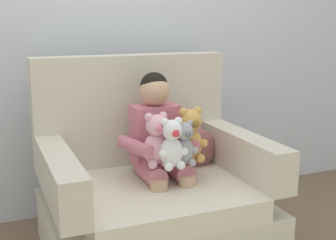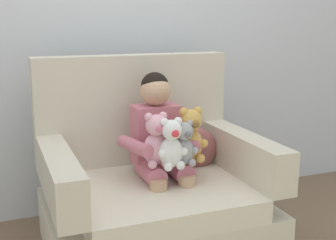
{
  "view_description": "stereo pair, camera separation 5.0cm",
  "coord_description": "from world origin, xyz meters",
  "px_view_note": "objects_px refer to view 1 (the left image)",
  "views": [
    {
      "loc": [
        -0.82,
        -2.16,
        1.27
      ],
      "look_at": [
        0.06,
        -0.05,
        0.76
      ],
      "focal_mm": 48.02,
      "sensor_mm": 36.0,
      "label": 1
    },
    {
      "loc": [
        -0.78,
        -2.18,
        1.27
      ],
      "look_at": [
        0.06,
        -0.05,
        0.76
      ],
      "focal_mm": 48.02,
      "sensor_mm": 36.0,
      "label": 2
    }
  ],
  "objects_px": {
    "plush_pink": "(156,141)",
    "plush_honey": "(191,136)",
    "armchair": "(151,192)",
    "seated_child": "(159,140)",
    "throw_pillow": "(195,149)",
    "plush_white": "(172,145)",
    "plush_grey": "(184,145)"
  },
  "relations": [
    {
      "from": "plush_pink",
      "to": "plush_honey",
      "type": "distance_m",
      "value": 0.2
    },
    {
      "from": "armchair",
      "to": "seated_child",
      "type": "relative_size",
      "value": 1.42
    },
    {
      "from": "seated_child",
      "to": "plush_pink",
      "type": "bearing_deg",
      "value": -125.92
    },
    {
      "from": "armchair",
      "to": "plush_honey",
      "type": "relative_size",
      "value": 3.89
    },
    {
      "from": "plush_pink",
      "to": "throw_pillow",
      "type": "distance_m",
      "value": 0.43
    },
    {
      "from": "seated_child",
      "to": "plush_pink",
      "type": "height_order",
      "value": "seated_child"
    },
    {
      "from": "seated_child",
      "to": "throw_pillow",
      "type": "bearing_deg",
      "value": 11.65
    },
    {
      "from": "throw_pillow",
      "to": "plush_honey",
      "type": "bearing_deg",
      "value": -121.65
    },
    {
      "from": "plush_white",
      "to": "throw_pillow",
      "type": "xyz_separation_m",
      "value": [
        0.28,
        0.29,
        -0.13
      ]
    },
    {
      "from": "seated_child",
      "to": "plush_pink",
      "type": "relative_size",
      "value": 2.86
    },
    {
      "from": "plush_pink",
      "to": "armchair",
      "type": "bearing_deg",
      "value": 77.39
    },
    {
      "from": "armchair",
      "to": "plush_pink",
      "type": "height_order",
      "value": "armchair"
    },
    {
      "from": "plush_honey",
      "to": "plush_white",
      "type": "xyz_separation_m",
      "value": [
        -0.14,
        -0.07,
        -0.01
      ]
    },
    {
      "from": "plush_grey",
      "to": "plush_pink",
      "type": "relative_size",
      "value": 0.84
    },
    {
      "from": "seated_child",
      "to": "plush_grey",
      "type": "relative_size",
      "value": 3.38
    },
    {
      "from": "plush_grey",
      "to": "plush_white",
      "type": "distance_m",
      "value": 0.08
    },
    {
      "from": "seated_child",
      "to": "throw_pillow",
      "type": "xyz_separation_m",
      "value": [
        0.27,
        0.1,
        -0.11
      ]
    },
    {
      "from": "plush_grey",
      "to": "plush_honey",
      "type": "relative_size",
      "value": 0.81
    },
    {
      "from": "plush_grey",
      "to": "plush_white",
      "type": "xyz_separation_m",
      "value": [
        -0.08,
        -0.02,
        0.01
      ]
    },
    {
      "from": "plush_white",
      "to": "throw_pillow",
      "type": "distance_m",
      "value": 0.42
    },
    {
      "from": "plush_honey",
      "to": "plush_pink",
      "type": "bearing_deg",
      "value": -169.03
    },
    {
      "from": "plush_honey",
      "to": "plush_white",
      "type": "bearing_deg",
      "value": -143.39
    },
    {
      "from": "plush_grey",
      "to": "plush_honey",
      "type": "distance_m",
      "value": 0.08
    },
    {
      "from": "plush_grey",
      "to": "plush_honey",
      "type": "bearing_deg",
      "value": 28.06
    },
    {
      "from": "armchair",
      "to": "plush_white",
      "type": "relative_size",
      "value": 4.36
    },
    {
      "from": "throw_pillow",
      "to": "plush_pink",
      "type": "bearing_deg",
      "value": -146.14
    },
    {
      "from": "plush_grey",
      "to": "seated_child",
      "type": "bearing_deg",
      "value": 100.97
    },
    {
      "from": "armchair",
      "to": "plush_honey",
      "type": "xyz_separation_m",
      "value": [
        0.19,
        -0.11,
        0.33
      ]
    },
    {
      "from": "throw_pillow",
      "to": "plush_white",
      "type": "bearing_deg",
      "value": -133.44
    },
    {
      "from": "plush_pink",
      "to": "plush_white",
      "type": "xyz_separation_m",
      "value": [
        0.06,
        -0.07,
        -0.01
      ]
    },
    {
      "from": "plush_white",
      "to": "plush_honey",
      "type": "bearing_deg",
      "value": 29.6
    },
    {
      "from": "plush_grey",
      "to": "throw_pillow",
      "type": "bearing_deg",
      "value": 42.87
    }
  ]
}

